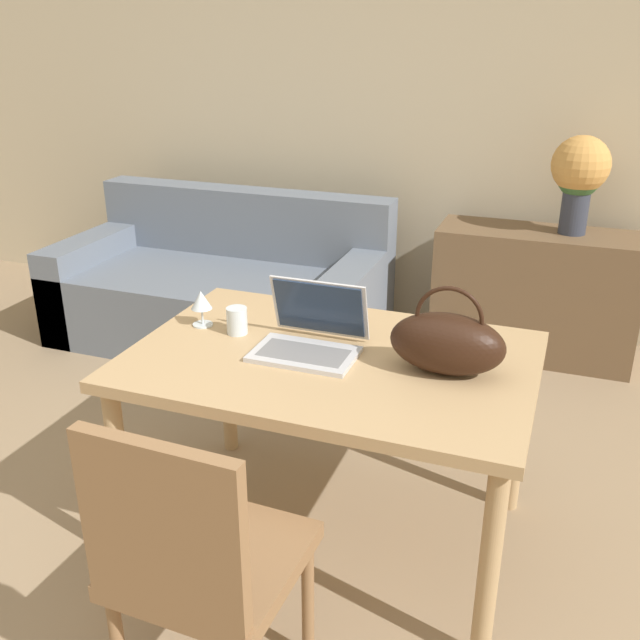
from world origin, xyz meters
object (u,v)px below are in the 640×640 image
object	(u,v)px
flower_vase	(580,173)
laptop	(311,332)
chair	(196,558)
wine_glass	(201,302)
handbag	(447,343)
couch	(223,292)
drinking_glass	(237,321)

from	to	relation	value
flower_vase	laptop	bearing A→B (deg)	-112.53
chair	wine_glass	world-z (taller)	chair
wine_glass	handbag	distance (m)	0.90
laptop	wine_glass	distance (m)	0.44
chair	wine_glass	xyz separation A→B (m)	(-0.45, 0.88, 0.29)
couch	flower_vase	bearing A→B (deg)	12.01
chair	handbag	bearing A→B (deg)	63.40
couch	laptop	world-z (taller)	laptop
chair	laptop	world-z (taller)	laptop
chair	drinking_glass	xyz separation A→B (m)	(-0.31, 0.86, 0.25)
couch	flower_vase	distance (m)	2.05
drinking_glass	wine_glass	bearing A→B (deg)	172.31
chair	drinking_glass	size ratio (longest dim) A/B	9.65
chair	flower_vase	distance (m)	2.82
laptop	handbag	world-z (taller)	handbag
laptop	drinking_glass	xyz separation A→B (m)	(-0.29, 0.03, -0.01)
couch	chair	bearing A→B (deg)	-63.79
wine_glass	flower_vase	xyz separation A→B (m)	(1.20, 1.79, 0.21)
chair	laptop	distance (m)	0.87
drinking_glass	wine_glass	size ratio (longest dim) A/B	0.72
couch	wine_glass	bearing A→B (deg)	-64.44
wine_glass	handbag	size ratio (longest dim) A/B	0.37
laptop	chair	bearing A→B (deg)	-89.06
drinking_glass	flower_vase	distance (m)	2.11
wine_glass	chair	bearing A→B (deg)	-62.78
couch	handbag	size ratio (longest dim) A/B	5.13
drinking_glass	handbag	bearing A→B (deg)	-3.72
drinking_glass	laptop	bearing A→B (deg)	-5.81
flower_vase	chair	bearing A→B (deg)	-105.66
handbag	wine_glass	bearing A→B (deg)	175.61
chair	wine_glass	size ratio (longest dim) A/B	6.99
chair	flower_vase	xyz separation A→B (m)	(0.75, 2.67, 0.51)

